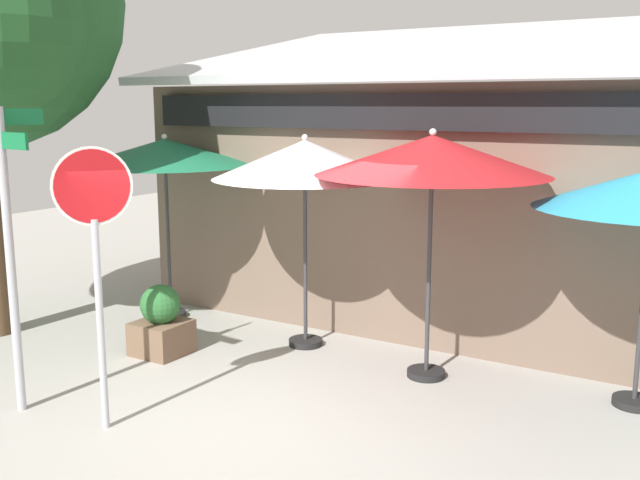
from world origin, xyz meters
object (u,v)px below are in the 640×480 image
(street_sign_post, at_px, (7,228))
(patio_umbrella_crimson_right, at_px, (432,157))
(patio_umbrella_forest_green_left, at_px, (165,153))
(stop_sign, at_px, (95,237))
(sidewalk_planter, at_px, (161,323))
(patio_umbrella_ivory_center, at_px, (305,161))

(street_sign_post, relative_size, patio_umbrella_crimson_right, 1.08)
(patio_umbrella_forest_green_left, bearing_deg, stop_sign, -56.95)
(patio_umbrella_crimson_right, distance_m, sidewalk_planter, 3.94)
(stop_sign, xyz_separation_m, patio_umbrella_crimson_right, (2.14, 2.86, 0.65))
(street_sign_post, distance_m, stop_sign, 1.08)
(patio_umbrella_forest_green_left, distance_m, patio_umbrella_crimson_right, 4.19)
(patio_umbrella_forest_green_left, bearing_deg, patio_umbrella_crimson_right, -3.72)
(street_sign_post, height_order, patio_umbrella_ivory_center, street_sign_post)
(patio_umbrella_ivory_center, relative_size, patio_umbrella_crimson_right, 0.96)
(patio_umbrella_forest_green_left, height_order, patio_umbrella_crimson_right, patio_umbrella_crimson_right)
(patio_umbrella_ivory_center, relative_size, sidewalk_planter, 3.07)
(stop_sign, distance_m, patio_umbrella_forest_green_left, 3.78)
(patio_umbrella_crimson_right, height_order, sidewalk_planter, patio_umbrella_crimson_right)
(street_sign_post, xyz_separation_m, stop_sign, (1.07, 0.15, -0.02))
(patio_umbrella_ivory_center, bearing_deg, patio_umbrella_forest_green_left, 178.77)
(patio_umbrella_ivory_center, bearing_deg, patio_umbrella_crimson_right, -7.01)
(street_sign_post, bearing_deg, sidewalk_planter, 88.75)
(patio_umbrella_forest_green_left, bearing_deg, patio_umbrella_ivory_center, -1.23)
(patio_umbrella_crimson_right, xyz_separation_m, sidewalk_planter, (-3.16, -0.99, -2.13))
(patio_umbrella_forest_green_left, relative_size, patio_umbrella_ivory_center, 0.98)
(patio_umbrella_crimson_right, bearing_deg, sidewalk_planter, -162.55)
(street_sign_post, distance_m, patio_umbrella_forest_green_left, 3.47)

